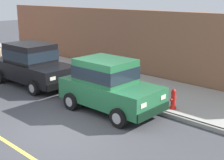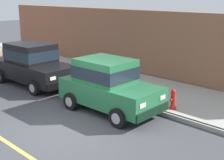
# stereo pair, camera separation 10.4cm
# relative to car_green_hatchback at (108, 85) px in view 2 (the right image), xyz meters

# --- Properties ---
(ground_plane) EXTENTS (80.00, 80.00, 0.00)m
(ground_plane) POSITION_rel_car_green_hatchback_xyz_m (-2.20, -0.19, -0.98)
(ground_plane) COLOR #424247
(curb) EXTENTS (0.16, 64.00, 0.14)m
(curb) POSITION_rel_car_green_hatchback_xyz_m (1.00, -0.19, -0.91)
(curb) COLOR gray
(curb) RESTS_ON ground
(sidewalk) EXTENTS (3.60, 64.00, 0.14)m
(sidewalk) POSITION_rel_car_green_hatchback_xyz_m (2.80, -0.19, -0.91)
(sidewalk) COLOR #A8A59E
(sidewalk) RESTS_ON ground
(lane_centre_line) EXTENTS (0.12, 57.60, 0.01)m
(lane_centre_line) POSITION_rel_car_green_hatchback_xyz_m (-3.80, -0.19, -0.97)
(lane_centre_line) COLOR #E0D64C
(lane_centre_line) RESTS_ON ground
(car_green_hatchback) EXTENTS (2.01, 3.83, 1.88)m
(car_green_hatchback) POSITION_rel_car_green_hatchback_xyz_m (0.00, 0.00, 0.00)
(car_green_hatchback) COLOR #23663D
(car_green_hatchback) RESTS_ON ground
(car_black_sedan) EXTENTS (2.12, 4.65, 1.92)m
(car_black_sedan) POSITION_rel_car_green_hatchback_xyz_m (-0.04, 4.90, 0.01)
(car_black_sedan) COLOR black
(car_black_sedan) RESTS_ON ground
(dog_black) EXTENTS (0.75, 0.27, 0.49)m
(dog_black) POSITION_rel_car_green_hatchback_xyz_m (2.06, 1.75, -0.55)
(dog_black) COLOR black
(dog_black) RESTS_ON sidewalk
(fire_hydrant) EXTENTS (0.34, 0.24, 0.72)m
(fire_hydrant) POSITION_rel_car_green_hatchback_xyz_m (1.45, -1.79, -0.50)
(fire_hydrant) COLOR red
(fire_hydrant) RESTS_ON sidewalk
(building_facade) EXTENTS (0.50, 20.00, 3.32)m
(building_facade) POSITION_rel_car_green_hatchback_xyz_m (4.90, 4.05, 0.68)
(building_facade) COLOR #8C5B42
(building_facade) RESTS_ON ground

